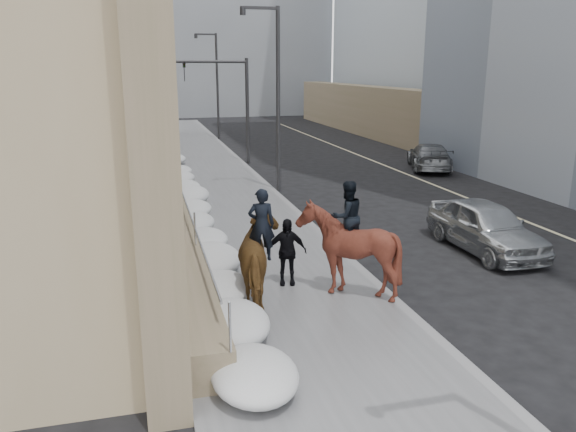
% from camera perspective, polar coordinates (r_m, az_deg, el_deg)
% --- Properties ---
extents(ground, '(140.00, 140.00, 0.00)m').
position_cam_1_polar(ground, '(12.15, 1.36, -11.99)').
color(ground, black).
rests_on(ground, ground).
extents(sidewalk, '(5.00, 80.00, 0.12)m').
position_cam_1_polar(sidewalk, '(21.34, -6.01, 0.04)').
color(sidewalk, '#565658').
rests_on(sidewalk, ground).
extents(curb, '(0.24, 80.00, 0.12)m').
position_cam_1_polar(curb, '(21.86, 0.79, 0.48)').
color(curb, slate).
rests_on(curb, ground).
extents(lane_line, '(0.15, 70.00, 0.01)m').
position_cam_1_polar(lane_line, '(25.08, 18.43, 1.46)').
color(lane_line, '#BFB78C').
rests_on(lane_line, ground).
extents(bg_building_far, '(24.00, 12.00, 20.00)m').
position_cam_1_polar(bg_building_far, '(82.59, -17.45, 17.34)').
color(bg_building_far, gray).
rests_on(bg_building_far, ground).
extents(streetlight_mid, '(1.71, 0.24, 8.00)m').
position_cam_1_polar(streetlight_mid, '(25.10, -1.38, 12.78)').
color(streetlight_mid, '#2D2D30').
rests_on(streetlight_mid, ground).
extents(streetlight_far, '(1.71, 0.24, 8.00)m').
position_cam_1_polar(streetlight_far, '(44.79, -7.41, 13.58)').
color(streetlight_far, '#2D2D30').
rests_on(streetlight_far, ground).
extents(traffic_signal, '(4.10, 0.22, 6.00)m').
position_cam_1_polar(traffic_signal, '(32.84, -5.80, 12.19)').
color(traffic_signal, '#2D2D30').
rests_on(traffic_signal, ground).
extents(snow_bank, '(1.70, 18.10, 0.76)m').
position_cam_1_polar(snow_bank, '(19.26, -9.36, -0.45)').
color(snow_bank, silver).
rests_on(snow_bank, sidewalk).
extents(mounted_horse_left, '(1.36, 2.52, 2.68)m').
position_cam_1_polar(mounted_horse_left, '(13.18, -2.70, -4.14)').
color(mounted_horse_left, '#523618').
rests_on(mounted_horse_left, sidewalk).
extents(mounted_horse_right, '(2.24, 2.41, 2.79)m').
position_cam_1_polar(mounted_horse_right, '(13.55, 6.07, -3.06)').
color(mounted_horse_right, '#461C14').
rests_on(mounted_horse_right, sidewalk).
extents(pedestrian, '(1.07, 0.61, 1.73)m').
position_cam_1_polar(pedestrian, '(14.20, -0.15, -3.63)').
color(pedestrian, black).
rests_on(pedestrian, sidewalk).
extents(car_silver, '(1.89, 4.62, 1.57)m').
position_cam_1_polar(car_silver, '(18.19, 19.42, -0.99)').
color(car_silver, '#ABAFB3').
rests_on(car_silver, ground).
extents(car_grey, '(3.66, 5.40, 1.45)m').
position_cam_1_polar(car_grey, '(32.15, 14.15, 5.89)').
color(car_grey, slate).
rests_on(car_grey, ground).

